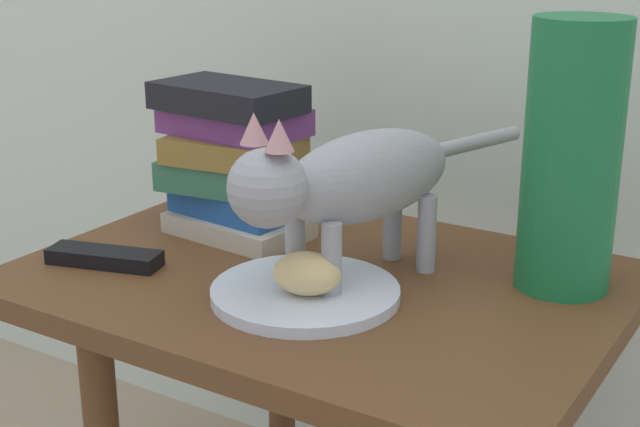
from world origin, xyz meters
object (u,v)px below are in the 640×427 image
object	(u,v)px
green_vase	(571,157)
tv_remote	(104,257)
book_stack	(235,159)
plate	(305,293)
cat	(350,181)
bread_roll	(307,273)
side_table	(320,332)

from	to	relation	value
green_vase	tv_remote	distance (m)	0.60
book_stack	plate	bearing A→B (deg)	-34.70
cat	green_vase	bearing A→B (deg)	31.33
cat	tv_remote	distance (m)	0.34
bread_roll	green_vase	world-z (taller)	green_vase
cat	book_stack	xyz separation A→B (m)	(-0.23, 0.08, -0.02)
plate	green_vase	xyz separation A→B (m)	(0.24, 0.20, 0.15)
side_table	green_vase	bearing A→B (deg)	24.33
plate	cat	world-z (taller)	cat
side_table	bread_roll	size ratio (longest dim) A/B	9.20
bread_roll	green_vase	xyz separation A→B (m)	(0.23, 0.21, 0.12)
book_stack	tv_remote	xyz separation A→B (m)	(-0.07, -0.19, -0.10)
cat	book_stack	distance (m)	0.25
plate	book_stack	distance (m)	0.28
plate	green_vase	distance (m)	0.35
bread_roll	cat	world-z (taller)	cat
cat	tv_remote	world-z (taller)	cat
plate	bread_roll	size ratio (longest dim) A/B	2.80
side_table	book_stack	size ratio (longest dim) A/B	3.38
book_stack	side_table	bearing A→B (deg)	-21.03
cat	book_stack	bearing A→B (deg)	160.38
plate	tv_remote	distance (m)	0.28
side_table	plate	world-z (taller)	plate
cat	tv_remote	xyz separation A→B (m)	(-0.30, -0.11, -0.12)
plate	green_vase	size ratio (longest dim) A/B	0.69
side_table	tv_remote	xyz separation A→B (m)	(-0.25, -0.12, 0.09)
plate	tv_remote	world-z (taller)	tv_remote
green_vase	cat	bearing A→B (deg)	-148.67
book_stack	green_vase	xyz separation A→B (m)	(0.45, 0.05, 0.05)
side_table	tv_remote	size ratio (longest dim) A/B	4.91
side_table	bread_roll	bearing A→B (deg)	-67.09
side_table	plate	size ratio (longest dim) A/B	3.28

